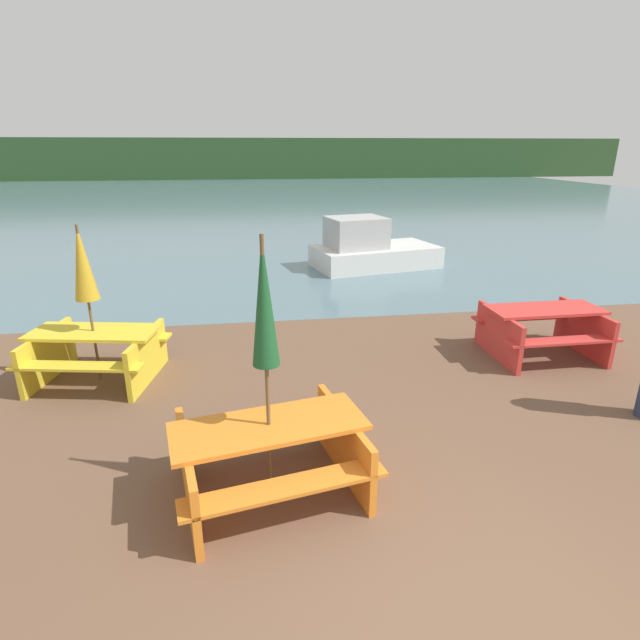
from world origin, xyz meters
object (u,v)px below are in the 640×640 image
(umbrella_darkgreen, at_px, (264,305))
(boat, at_px, (370,249))
(picnic_table_red, at_px, (542,327))
(umbrella_gold, at_px, (82,264))
(picnic_table_orange, at_px, (270,450))
(picnic_table_yellow, at_px, (96,350))

(umbrella_darkgreen, bearing_deg, boat, 70.73)
(picnic_table_red, height_order, boat, boat)
(umbrella_gold, bearing_deg, umbrella_darkgreen, -50.66)
(picnic_table_orange, xyz_separation_m, umbrella_gold, (-2.29, 2.80, 1.24))
(umbrella_gold, distance_m, boat, 8.44)
(umbrella_gold, relative_size, umbrella_darkgreen, 0.89)
(picnic_table_red, bearing_deg, umbrella_gold, 179.26)
(umbrella_gold, bearing_deg, picnic_table_orange, -50.66)
(umbrella_darkgreen, bearing_deg, picnic_table_orange, 116.57)
(picnic_table_orange, distance_m, boat, 9.64)
(umbrella_darkgreen, bearing_deg, umbrella_gold, 129.34)
(picnic_table_orange, bearing_deg, boat, 70.73)
(umbrella_gold, relative_size, boat, 0.61)
(umbrella_darkgreen, height_order, boat, umbrella_darkgreen)
(picnic_table_orange, bearing_deg, picnic_table_yellow, 129.34)
(picnic_table_orange, bearing_deg, umbrella_darkgreen, -63.43)
(umbrella_darkgreen, bearing_deg, picnic_table_red, 31.56)
(picnic_table_red, distance_m, picnic_table_yellow, 6.71)
(picnic_table_orange, relative_size, umbrella_gold, 0.92)
(picnic_table_orange, height_order, umbrella_darkgreen, umbrella_darkgreen)
(picnic_table_red, distance_m, boat, 6.51)
(picnic_table_yellow, bearing_deg, boat, 49.02)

